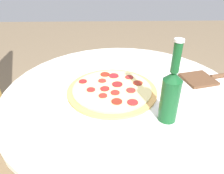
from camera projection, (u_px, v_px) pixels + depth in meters
The scene contains 4 objects.
table at pixel (122, 125), 0.98m from camera, with size 0.97×0.97×0.75m.
pizza at pixel (112, 89), 0.89m from camera, with size 0.36×0.36×0.02m.
beer_bottle at pixel (171, 93), 0.69m from camera, with size 0.06×0.06×0.28m.
pizza_paddle at pixel (206, 78), 0.97m from camera, with size 0.15×0.29×0.02m.
Camera 1 is at (-0.75, 0.06, 1.23)m, focal length 35.00 mm.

